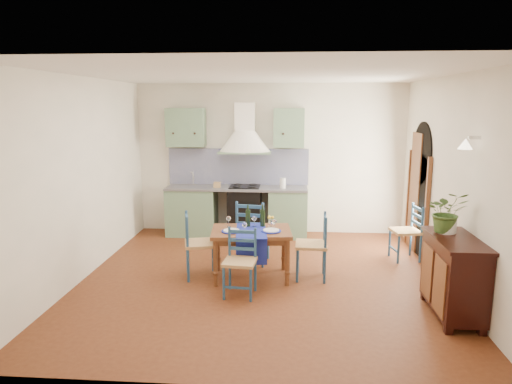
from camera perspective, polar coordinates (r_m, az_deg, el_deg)
floor at (r=6.53m, az=0.71°, el=-10.83°), size 5.00×5.00×0.00m
back_wall at (r=8.50m, az=-1.48°, el=1.63°), size 5.00×0.96×2.80m
right_wall at (r=6.77m, az=22.49°, el=0.89°), size 0.26×5.00×2.80m
left_wall at (r=6.78m, az=-20.88°, el=1.55°), size 0.04×5.00×2.80m
ceiling at (r=6.08m, az=0.77°, el=14.56°), size 5.00×5.00×0.01m
dining_table at (r=6.38m, az=-0.56°, el=-5.47°), size 1.16×0.89×1.01m
chair_near at (r=5.89m, az=-1.98°, el=-8.70°), size 0.43×0.43×0.85m
chair_far at (r=7.01m, az=-0.47°, el=-4.85°), size 0.53×0.53×0.99m
chair_left at (r=6.51m, az=-7.23°, el=-6.48°), size 0.53×0.53×0.93m
chair_right at (r=6.46m, az=7.22°, el=-6.64°), size 0.45×0.45×0.93m
chair_spare at (r=7.56m, az=18.40°, el=-4.72°), size 0.48×0.48×0.88m
sideboard at (r=5.76m, az=23.47°, el=-9.39°), size 0.50×1.05×0.94m
potted_plant at (r=5.78m, az=22.75°, el=-2.29°), size 0.47×0.41×0.50m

